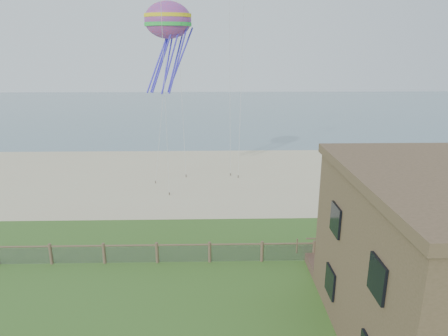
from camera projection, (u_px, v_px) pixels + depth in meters
The scene contains 7 objects.
ground at pixel (208, 333), 17.22m from camera, with size 160.00×160.00×0.00m, color #395F20.
sand_beach at pixel (211, 176), 38.29m from camera, with size 72.00×20.00×0.02m, color #C7B790.
ocean at pixel (213, 109), 80.42m from camera, with size 160.00×68.00×0.02m, color slate.
chainlink_fence at pixel (210, 253), 22.81m from camera, with size 36.20×0.20×1.25m, color brown, non-canonical shape.
motel_deck at pixel (442, 264), 22.24m from camera, with size 15.00×2.00×0.50m, color brown.
picnic_table at pixel (357, 287), 19.84m from camera, with size 1.94×1.46×0.82m, color brown, non-canonical shape.
octopus_kite at pixel (169, 46), 30.08m from camera, with size 3.52×2.49×7.25m, color #FF2843, non-canonical shape.
Camera 1 is at (0.32, -14.46, 11.78)m, focal length 32.00 mm.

